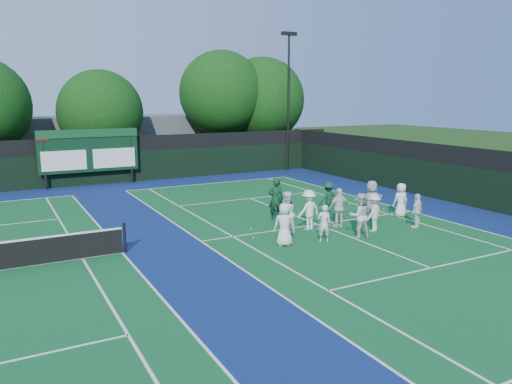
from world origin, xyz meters
name	(u,v)px	position (x,y,z in m)	size (l,w,h in m)	color
ground	(331,230)	(0.00, 0.00, 0.00)	(120.00, 120.00, 0.00)	#18380F
court_apron	(188,243)	(-6.00, 1.00, 0.00)	(34.00, 32.00, 0.01)	navy
near_court	(318,224)	(0.00, 1.00, 0.01)	(11.05, 23.85, 0.01)	#115425
back_fence	(105,163)	(-6.00, 16.00, 1.36)	(34.00, 0.08, 3.00)	black
divider_fence_right	(462,178)	(9.00, 1.00, 1.36)	(0.08, 32.00, 3.00)	black
scoreboard	(89,151)	(-7.01, 15.59, 2.19)	(6.00, 0.21, 3.55)	black
clubhouse	(134,141)	(-2.00, 24.00, 2.00)	(18.00, 6.00, 4.00)	#58585D
light_pole_right	(288,86)	(7.50, 15.70, 6.30)	(1.20, 0.30, 10.12)	black
tree_c	(102,115)	(-5.28, 19.58, 4.28)	(5.84, 5.84, 7.35)	black
tree_d	(223,96)	(3.93, 19.58, 5.59)	(6.53, 6.53, 9.02)	black
tree_e	(263,102)	(7.52, 19.58, 5.08)	(6.78, 6.78, 8.65)	black
tennis_ball_0	(253,237)	(-3.48, 0.45, 0.03)	(0.07, 0.07, 0.07)	yellow
tennis_ball_1	(333,223)	(0.66, 0.81, 0.03)	(0.07, 0.07, 0.07)	yellow
tennis_ball_3	(251,229)	(-2.96, 1.65, 0.03)	(0.07, 0.07, 0.07)	yellow
tennis_ball_4	(287,226)	(-1.42, 1.27, 0.03)	(0.07, 0.07, 0.07)	yellow
tennis_ball_5	(384,209)	(4.56, 1.86, 0.03)	(0.07, 0.07, 0.07)	yellow
player_front_0	(284,224)	(-2.91, -0.97, 0.82)	(0.80, 0.52, 1.64)	white
player_front_1	(324,223)	(-1.30, -1.24, 0.73)	(0.54, 0.35, 1.47)	silver
player_front_2	(359,215)	(0.27, -1.42, 0.90)	(0.87, 0.68, 1.80)	silver
player_front_3	(374,213)	(1.42, -0.95, 0.79)	(1.03, 0.59, 1.59)	silver
player_front_4	(417,211)	(3.42, -1.40, 0.74)	(0.87, 0.36, 1.48)	white
player_back_0	(286,213)	(-2.08, 0.26, 0.90)	(0.87, 0.68, 1.79)	white
player_back_1	(309,210)	(-0.80, 0.55, 0.84)	(1.09, 0.63, 1.69)	white
player_back_2	(339,208)	(0.57, 0.25, 0.85)	(1.00, 0.42, 1.70)	white
player_back_3	(371,200)	(2.63, 0.60, 0.91)	(1.69, 0.54, 1.82)	silver
player_back_4	(401,200)	(4.19, 0.36, 0.80)	(0.78, 0.51, 1.60)	white
coach_left	(276,199)	(-1.18, 2.62, 0.96)	(0.70, 0.46, 1.92)	#0D331E
coach_right	(328,198)	(1.50, 2.32, 0.79)	(1.02, 0.59, 1.58)	#103C23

